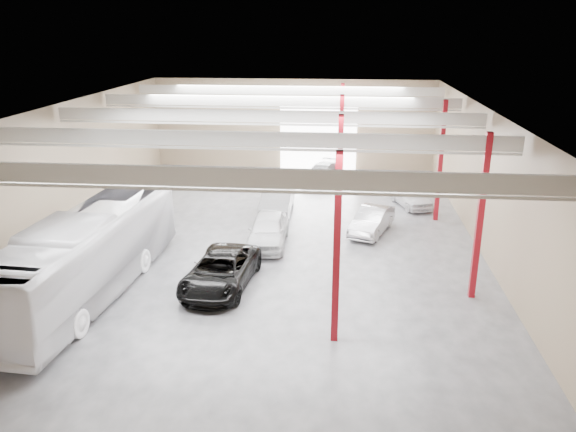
% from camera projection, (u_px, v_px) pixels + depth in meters
% --- Properties ---
extents(depot_shell, '(22.12, 32.12, 7.06)m').
position_uv_depth(depot_shell, '(270.00, 145.00, 29.07)').
color(depot_shell, '#434448').
rests_on(depot_shell, ground).
extents(coach_bus, '(3.81, 12.96, 3.56)m').
position_uv_depth(coach_bus, '(87.00, 255.00, 23.41)').
color(coach_bus, white).
rests_on(coach_bus, ground).
extents(black_sedan, '(3.04, 5.70, 1.52)m').
position_uv_depth(black_sedan, '(221.00, 271.00, 24.32)').
color(black_sedan, black).
rests_on(black_sedan, ground).
extents(car_row_a, '(2.00, 4.80, 1.62)m').
position_uv_depth(car_row_a, '(268.00, 230.00, 29.08)').
color(car_row_a, silver).
rests_on(car_row_a, ground).
extents(car_row_b, '(1.80, 5.06, 1.66)m').
position_uv_depth(car_row_b, '(277.00, 199.00, 34.20)').
color(car_row_b, '#AAABAF').
rests_on(car_row_b, ground).
extents(car_row_c, '(3.27, 4.93, 1.33)m').
position_uv_depth(car_row_c, '(322.00, 173.00, 41.10)').
color(car_row_c, gray).
rests_on(car_row_c, ground).
extents(car_right_near, '(2.85, 4.53, 1.41)m').
position_uv_depth(car_right_near, '(372.00, 221.00, 30.82)').
color(car_right_near, '#B9BABF').
rests_on(car_right_near, ground).
extents(car_right_far, '(2.74, 4.31, 1.37)m').
position_uv_depth(car_right_far, '(411.00, 195.00, 35.48)').
color(car_right_far, silver).
rests_on(car_right_far, ground).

